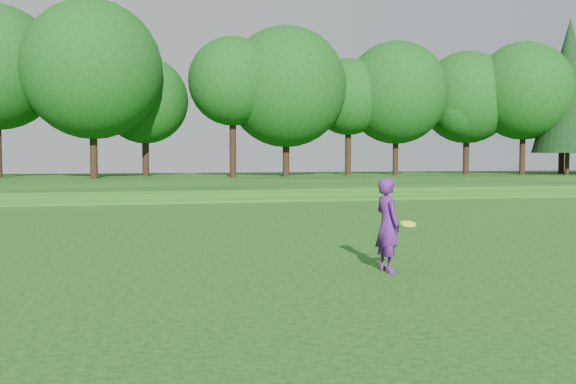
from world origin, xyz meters
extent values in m
plane|color=#14400C|center=(0.00, 0.00, 0.00)|extent=(140.00, 140.00, 0.00)
cube|color=#14400C|center=(0.00, 34.00, 0.30)|extent=(130.00, 30.00, 0.60)
cube|color=gray|center=(0.00, 20.00, 0.02)|extent=(130.00, 1.60, 0.04)
imported|color=#501971|center=(3.67, 1.13, 0.89)|extent=(0.52, 0.71, 1.78)
cylinder|color=#F1FA27|center=(3.87, 0.61, 0.96)|extent=(0.29, 0.28, 0.09)
camera|label=1|loc=(-0.87, -10.17, 2.20)|focal=40.00mm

